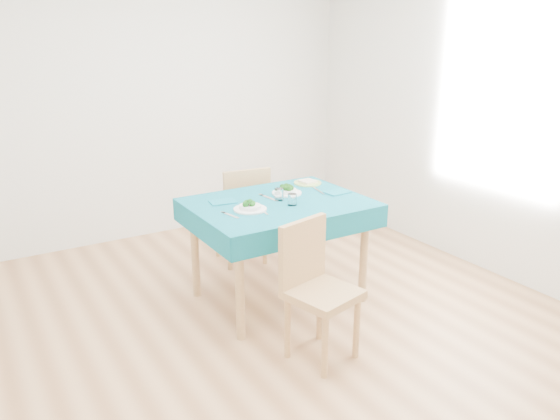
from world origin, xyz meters
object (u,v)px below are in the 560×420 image
chair_near (323,287)px  chair_far (240,205)px  bowl_near (250,205)px  table (279,251)px  bowl_far (287,189)px  side_plate (308,183)px

chair_near → chair_far: (0.28, 1.60, 0.03)m
chair_far → chair_near: bearing=86.9°
chair_far → bowl_near: 0.98m
table → chair_near: size_ratio=1.30×
chair_far → bowl_far: chair_far is taller
chair_near → side_plate: 1.30m
bowl_near → bowl_far: same height
bowl_far → chair_near: bearing=-109.7°
chair_near → chair_far: chair_far is taller
bowl_near → table: bearing=13.7°
chair_far → side_plate: bearing=131.8°
side_plate → bowl_near: bearing=-153.4°
chair_near → bowl_far: 1.05m
bowl_far → side_plate: size_ratio=1.02×
bowl_near → bowl_far: bearing=25.7°
chair_near → table: bearing=63.7°
table → bowl_near: size_ratio=5.41×
chair_far → bowl_near: bearing=73.9°
table → bowl_far: 0.46m
chair_near → bowl_near: bearing=82.8°
bowl_near → bowl_far: size_ratio=1.01×
table → bowl_far: bowl_far is taller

